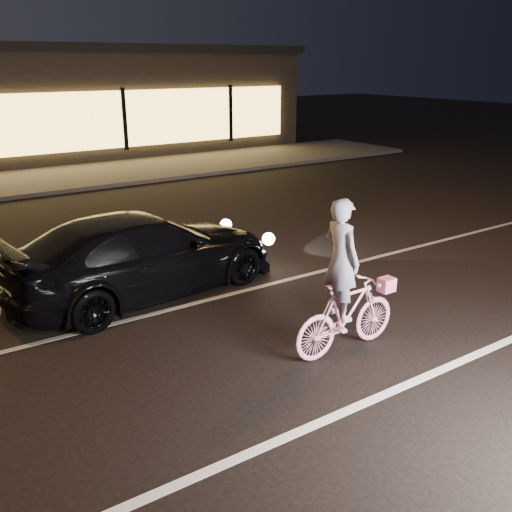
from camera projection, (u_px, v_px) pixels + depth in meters
ground at (237, 365)px, 7.12m from camera, size 90.00×90.00×0.00m
lane_stripe_near at (314, 425)px, 5.95m from camera, size 60.00×0.12×0.01m
lane_stripe_far at (168, 310)px, 8.69m from camera, size 60.00×0.10×0.01m
sidewalk at (10, 184)px, 17.31m from camera, size 30.00×4.00×0.12m
cyclist at (345, 299)px, 7.25m from camera, size 1.64×0.56×2.06m
sedan at (143, 254)px, 9.17m from camera, size 4.78×2.44×1.33m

